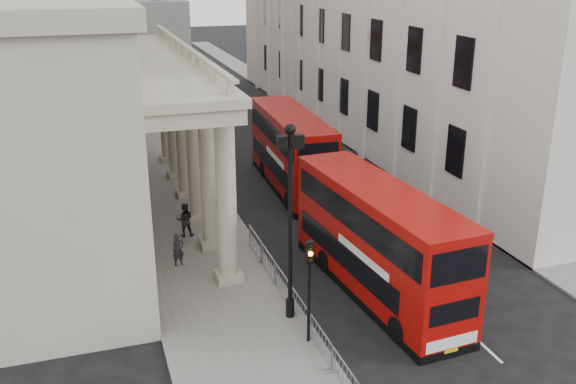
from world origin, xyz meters
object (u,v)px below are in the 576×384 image
object	(u,v)px
bus_near	(378,239)
pedestrian_b	(185,220)
lamp_post_mid	(210,120)
lamp_post_north	(172,78)
pedestrian_a	(178,250)
bus_far	(291,149)
pedestrian_c	(186,165)
traffic_light	(309,273)
lamp_post_south	(290,210)

from	to	relation	value
bus_near	pedestrian_b	world-z (taller)	bus_near
lamp_post_mid	lamp_post_north	world-z (taller)	same
bus_near	pedestrian_a	bearing A→B (deg)	143.40
bus_far	pedestrian_a	world-z (taller)	bus_far
lamp_post_mid	pedestrian_b	world-z (taller)	lamp_post_mid
bus_near	pedestrian_a	size ratio (longest dim) A/B	7.15
bus_near	pedestrian_c	distance (m)	19.62
pedestrian_a	pedestrian_c	size ratio (longest dim) A/B	1.04
lamp_post_mid	traffic_light	bearing A→B (deg)	-89.68
pedestrian_b	bus_near	bearing A→B (deg)	141.37
lamp_post_south	lamp_post_mid	xyz separation A→B (m)	(0.00, 16.00, 0.00)
lamp_post_south	traffic_light	size ratio (longest dim) A/B	1.93
pedestrian_c	traffic_light	bearing A→B (deg)	-93.25
bus_far	pedestrian_b	bearing A→B (deg)	-140.02
traffic_light	lamp_post_mid	bearing A→B (deg)	90.32
pedestrian_c	lamp_post_north	bearing A→B (deg)	78.69
pedestrian_c	pedestrian_b	bearing A→B (deg)	-106.04
lamp_post_mid	pedestrian_a	bearing A→B (deg)	-110.79
pedestrian_b	traffic_light	bearing A→B (deg)	115.14
pedestrian_b	pedestrian_c	xyz separation A→B (m)	(1.74, 10.12, -0.15)
traffic_light	bus_far	xyz separation A→B (m)	(5.20, 17.90, -0.51)
lamp_post_north	pedestrian_a	world-z (taller)	lamp_post_north
bus_far	lamp_post_north	bearing A→B (deg)	110.88
bus_far	pedestrian_c	world-z (taller)	bus_far
lamp_post_north	pedestrian_a	xyz separation A→B (m)	(-3.70, -25.75, -3.97)
pedestrian_b	pedestrian_c	bearing A→B (deg)	-88.49
lamp_post_north	bus_far	bearing A→B (deg)	-71.81
pedestrian_a	lamp_post_north	bearing A→B (deg)	68.84
lamp_post_mid	pedestrian_c	bearing A→B (deg)	105.52
lamp_post_north	pedestrian_b	size ratio (longest dim) A/B	4.42
lamp_post_north	bus_near	distance (m)	31.32
lamp_post_north	bus_near	size ratio (longest dim) A/B	0.71
bus_far	pedestrian_a	bearing A→B (deg)	-130.37
bus_near	pedestrian_c	xyz separation A→B (m)	(-5.53, 18.75, -1.69)
bus_near	pedestrian_c	world-z (taller)	bus_near
lamp_post_north	pedestrian_a	distance (m)	26.31
lamp_post_south	bus_near	world-z (taller)	lamp_post_south
pedestrian_a	pedestrian_b	world-z (taller)	pedestrian_b
lamp_post_mid	pedestrian_c	world-z (taller)	lamp_post_mid
pedestrian_c	lamp_post_mid	bearing A→B (deg)	-80.78
bus_near	bus_far	bearing A→B (deg)	82.49
pedestrian_a	pedestrian_b	bearing A→B (deg)	62.47
bus_near	bus_far	size ratio (longest dim) A/B	1.01
lamp_post_mid	pedestrian_a	size ratio (longest dim) A/B	5.09
traffic_light	pedestrian_a	size ratio (longest dim) A/B	2.63
traffic_light	pedestrian_a	world-z (taller)	traffic_light
lamp_post_mid	traffic_light	xyz separation A→B (m)	(0.10, -18.02, -1.80)
traffic_light	bus_near	bearing A→B (deg)	35.45
pedestrian_c	bus_near	bearing A→B (deg)	-79.86
lamp_post_south	bus_near	bearing A→B (deg)	13.72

